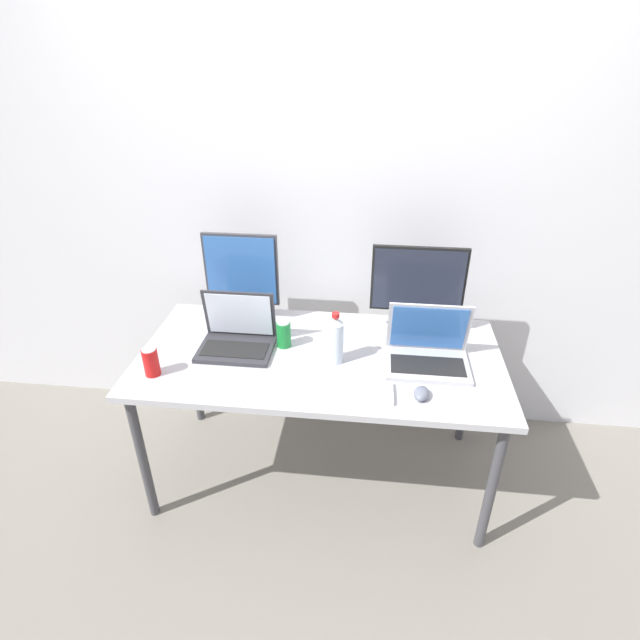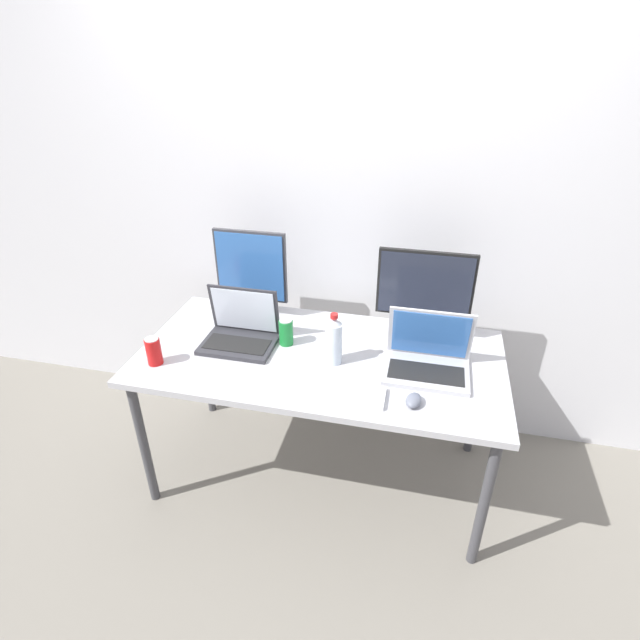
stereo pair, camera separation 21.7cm
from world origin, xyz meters
name	(u,v)px [view 1 (the left image)]	position (x,y,z in m)	size (l,w,h in m)	color
ground_plane	(320,472)	(0.00, 0.00, 0.00)	(16.00, 16.00, 0.00)	gray
wall_back	(333,197)	(0.00, 0.59, 1.30)	(7.00, 0.08, 2.60)	silver
work_desk	(320,365)	(0.00, 0.00, 0.68)	(1.64, 0.81, 0.74)	#424247
monitor_left	(242,277)	(-0.42, 0.30, 0.97)	(0.37, 0.20, 0.45)	#38383D
monitor_center	(418,285)	(0.43, 0.27, 0.98)	(0.44, 0.17, 0.43)	black
laptop_silver	(237,336)	(-0.39, 0.02, 0.80)	(0.34, 0.25, 0.26)	#2D2D33
laptop_secondary	(428,351)	(0.48, -0.01, 0.80)	(0.36, 0.26, 0.27)	#B7B7BC
keyboard_main	(344,391)	(0.13, -0.27, 0.75)	(0.39, 0.14, 0.02)	white
mouse_by_keyboard	(421,393)	(0.44, -0.26, 0.76)	(0.06, 0.09, 0.04)	slate
water_bottle	(335,340)	(0.07, -0.04, 0.85)	(0.07, 0.07, 0.24)	silver
soda_can_near_keyboard	(284,334)	(-0.18, 0.06, 0.80)	(0.07, 0.07, 0.13)	#197F33
soda_can_by_laptop	(151,362)	(-0.69, -0.23, 0.80)	(0.07, 0.07, 0.13)	red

